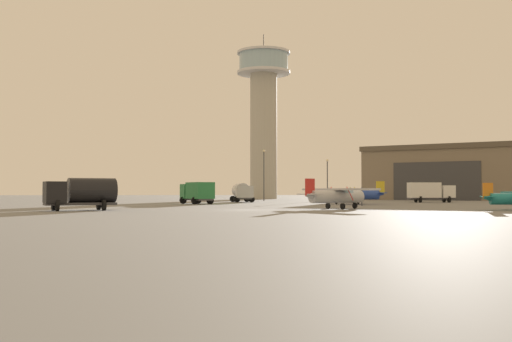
# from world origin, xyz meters

# --- Properties ---
(ground_plane) EXTENTS (400.00, 400.00, 0.00)m
(ground_plane) POSITION_xyz_m (0.00, 0.00, 0.00)
(ground_plane) COLOR slate
(control_tower) EXTENTS (12.01, 12.01, 37.41)m
(control_tower) POSITION_xyz_m (9.67, 78.65, 20.52)
(control_tower) COLOR #B2AD9E
(control_tower) RESTS_ON ground_plane
(hangar) EXTENTS (35.36, 32.56, 10.86)m
(hangar) POSITION_xyz_m (45.56, 62.02, 5.45)
(hangar) COLOR #7A6B56
(hangar) RESTS_ON ground_plane
(airplane_silver) EXTENTS (7.74, 9.66, 3.02)m
(airplane_silver) POSITION_xyz_m (9.15, 2.07, 1.41)
(airplane_silver) COLOR #B7BABF
(airplane_silver) RESTS_ON ground_plane
(airplane_blue) EXTENTS (8.32, 10.58, 3.13)m
(airplane_blue) POSITION_xyz_m (16.55, 23.20, 1.46)
(airplane_blue) COLOR #2847A8
(airplane_blue) RESTS_ON ground_plane
(truck_box_green) EXTENTS (4.91, 6.88, 2.99)m
(truck_box_green) POSITION_xyz_m (-4.87, 26.52, 1.70)
(truck_box_green) COLOR #38383D
(truck_box_green) RESTS_ON ground_plane
(truck_fuel_tanker_black) EXTENTS (6.79, 4.61, 3.02)m
(truck_fuel_tanker_black) POSITION_xyz_m (-15.33, -0.35, 1.69)
(truck_fuel_tanker_black) COLOR #38383D
(truck_fuel_tanker_black) RESTS_ON ground_plane
(truck_box_white) EXTENTS (7.06, 3.05, 3.12)m
(truck_box_white) POSITION_xyz_m (31.35, 34.46, 1.73)
(truck_box_white) COLOR #38383D
(truck_box_white) RESTS_ON ground_plane
(truck_fuel_tanker_silver) EXTENTS (3.78, 6.72, 3.04)m
(truck_fuel_tanker_silver) POSITION_xyz_m (2.15, 39.31, 1.68)
(truck_fuel_tanker_silver) COLOR #38383D
(truck_fuel_tanker_silver) RESTS_ON ground_plane
(light_post_west) EXTENTS (0.44, 0.44, 7.67)m
(light_post_west) POSITION_xyz_m (18.85, 52.65, 4.64)
(light_post_west) COLOR #38383D
(light_post_west) RESTS_ON ground_plane
(light_post_east) EXTENTS (0.44, 0.44, 9.31)m
(light_post_east) POSITION_xyz_m (7.04, 52.25, 5.50)
(light_post_east) COLOR #38383D
(light_post_east) RESTS_ON ground_plane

